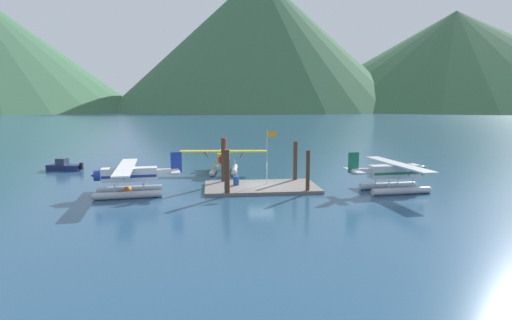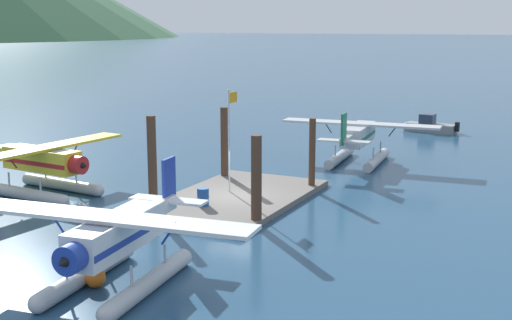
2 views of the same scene
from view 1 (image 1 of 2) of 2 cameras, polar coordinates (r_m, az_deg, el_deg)
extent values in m
plane|color=navy|center=(39.65, 0.73, -4.04)|extent=(1200.00, 1200.00, 0.00)
cube|color=#66605B|center=(39.62, 0.73, -3.83)|extent=(10.94, 6.32, 0.30)
cylinder|color=#4C3323|center=(36.14, -4.11, -1.84)|extent=(0.49, 0.49, 4.20)
cylinder|color=#4C3323|center=(37.36, 7.33, -1.70)|extent=(0.36, 0.36, 4.03)
cylinder|color=#4C3323|center=(41.55, -4.63, -0.17)|extent=(0.44, 0.44, 4.78)
cylinder|color=#4C3323|center=(42.61, 5.57, -0.27)|extent=(0.43, 0.43, 4.35)
cylinder|color=silver|center=(39.89, 1.56, 0.36)|extent=(0.08, 0.08, 5.34)
cube|color=orange|center=(39.72, 2.22, 3.69)|extent=(0.90, 0.03, 0.56)
sphere|color=gold|center=(39.63, 1.58, 4.26)|extent=(0.10, 0.10, 0.10)
cylinder|color=#1E4C99|center=(39.78, -2.82, -2.92)|extent=(0.58, 0.58, 0.88)
torus|color=#1E4C99|center=(39.78, -2.82, -2.92)|extent=(0.62, 0.62, 0.04)
sphere|color=orange|center=(39.03, -17.71, -4.06)|extent=(0.73, 0.73, 0.73)
cone|color=#2D5638|center=(564.22, 26.10, 12.38)|extent=(423.24, 423.24, 120.36)
cone|color=#386042|center=(501.60, 0.45, 16.25)|extent=(352.23, 352.23, 162.47)
cylinder|color=#B7BABF|center=(49.06, -3.06, -1.36)|extent=(1.13, 5.63, 0.64)
sphere|color=#B7BABF|center=(46.30, -3.17, -1.92)|extent=(0.64, 0.64, 0.64)
cylinder|color=#B7BABF|center=(49.20, -5.98, -1.37)|extent=(1.13, 5.63, 0.64)
sphere|color=#B7BABF|center=(46.45, -6.25, -1.92)|extent=(0.64, 0.64, 0.64)
cylinder|color=#B7BABF|center=(47.77, -3.11, -0.80)|extent=(0.10, 0.10, 0.70)
cylinder|color=#B7BABF|center=(50.14, -3.03, -0.39)|extent=(0.10, 0.10, 0.70)
cylinder|color=#B7BABF|center=(47.91, -6.10, -0.81)|extent=(0.10, 0.10, 0.70)
cylinder|color=#B7BABF|center=(50.28, -5.88, -0.40)|extent=(0.10, 0.10, 0.70)
cube|color=yellow|center=(48.88, -4.54, 0.51)|extent=(1.66, 4.89, 1.20)
cube|color=#B21E1E|center=(48.89, -4.54, 0.39)|extent=(1.67, 4.80, 0.24)
cube|color=#283347|center=(47.77, -4.62, 0.73)|extent=(1.15, 1.19, 0.56)
cube|color=yellow|center=(48.50, -4.57, 1.25)|extent=(10.48, 2.31, 0.14)
cylinder|color=#B21E1E|center=(48.46, -1.97, 0.86)|extent=(0.63, 0.13, 0.84)
cylinder|color=#B21E1E|center=(48.71, -7.15, 0.84)|extent=(0.63, 0.13, 0.84)
cylinder|color=#B21E1E|center=(46.21, -4.73, 0.08)|extent=(1.01, 0.68, 0.96)
cone|color=black|center=(45.76, -4.76, 0.00)|extent=(0.39, 0.38, 0.36)
cube|color=yellow|center=(52.09, -4.35, 1.08)|extent=(0.63, 2.23, 0.56)
cube|color=#B21E1E|center=(52.89, -4.31, 2.11)|extent=(0.21, 1.01, 1.90)
cube|color=yellow|center=(52.87, -4.30, 1.29)|extent=(3.26, 1.08, 0.10)
cylinder|color=#B7BABF|center=(41.43, 17.99, -3.46)|extent=(5.63, 1.09, 0.64)
sphere|color=#B7BABF|center=(42.85, 21.28, -3.25)|extent=(0.64, 0.64, 0.64)
cylinder|color=#B7BABF|center=(39.31, 19.76, -4.14)|extent=(5.63, 1.09, 0.64)
sphere|color=#B7BABF|center=(40.81, 23.15, -3.88)|extent=(0.64, 0.64, 0.64)
cylinder|color=#B7BABF|center=(41.90, 19.47, -2.47)|extent=(0.10, 0.10, 0.70)
cylinder|color=#B7BABF|center=(40.74, 16.56, -2.63)|extent=(0.10, 0.10, 0.70)
cylinder|color=#B7BABF|center=(39.81, 21.29, -3.09)|extent=(0.10, 0.10, 0.70)
cylinder|color=#B7BABF|center=(38.59, 18.27, -3.28)|extent=(0.10, 0.10, 0.70)
cube|color=silver|center=(40.08, 18.95, -1.52)|extent=(4.88, 1.63, 1.20)
cube|color=#196B47|center=(40.10, 18.95, -1.66)|extent=(4.79, 1.64, 0.24)
cube|color=#283347|center=(40.58, 20.30, -1.00)|extent=(1.18, 1.14, 0.56)
cube|color=silver|center=(40.13, 19.37, -0.56)|extent=(2.24, 10.48, 0.14)
cylinder|color=#196B47|center=(42.07, 17.84, -0.58)|extent=(0.13, 0.63, 0.84)
cylinder|color=#196B47|center=(38.33, 21.00, -1.53)|extent=(0.13, 0.63, 0.84)
cylinder|color=#196B47|center=(41.49, 22.19, -1.37)|extent=(0.68, 1.01, 0.96)
cone|color=black|center=(41.74, 22.71, -1.35)|extent=(0.38, 0.39, 0.36)
cube|color=silver|center=(38.55, 14.77, -1.56)|extent=(2.23, 0.62, 0.56)
cube|color=#196B47|center=(38.05, 13.59, -0.35)|extent=(1.01, 0.20, 1.90)
cube|color=silver|center=(38.20, 13.69, -1.46)|extent=(1.06, 3.25, 0.10)
cylinder|color=#B7BABF|center=(37.10, -17.47, -4.74)|extent=(5.64, 1.28, 0.64)
sphere|color=#B7BABF|center=(37.44, -21.76, -4.83)|extent=(0.64, 0.64, 0.64)
cylinder|color=#B7BABF|center=(39.54, -17.20, -3.96)|extent=(5.64, 1.28, 0.64)
sphere|color=#B7BABF|center=(39.85, -21.22, -4.05)|extent=(0.64, 0.64, 0.64)
cylinder|color=#B7BABF|center=(37.08, -19.36, -3.77)|extent=(0.10, 0.10, 0.70)
cylinder|color=#B7BABF|center=(36.89, -15.65, -3.67)|extent=(0.10, 0.10, 0.70)
cylinder|color=#B7BABF|center=(39.52, -18.97, -3.05)|extent=(0.10, 0.10, 0.70)
cylinder|color=#B7BABF|center=(39.34, -15.49, -2.96)|extent=(0.10, 0.10, 0.70)
cube|color=white|center=(38.02, -17.43, -1.95)|extent=(4.91, 1.79, 1.20)
cube|color=#1E389E|center=(38.04, -17.42, -2.10)|extent=(4.82, 1.80, 0.24)
cube|color=#283347|center=(38.07, -19.07, -1.50)|extent=(1.21, 1.17, 0.56)
cube|color=white|center=(37.94, -17.92, -0.96)|extent=(2.60, 10.49, 0.14)
cylinder|color=#1E389E|center=(35.83, -18.19, -2.02)|extent=(0.15, 0.63, 0.84)
cylinder|color=#1E389E|center=(40.16, -17.64, -0.96)|extent=(0.15, 0.63, 0.84)
cylinder|color=#1E389E|center=(38.33, -21.45, -2.06)|extent=(0.71, 1.02, 0.96)
cone|color=black|center=(38.40, -22.12, -2.07)|extent=(0.39, 0.40, 0.36)
cube|color=white|center=(37.89, -12.53, -1.65)|extent=(2.24, 0.69, 0.56)
cube|color=#1E389E|center=(37.77, -11.20, -0.34)|extent=(1.01, 0.24, 1.90)
cube|color=white|center=(37.88, -11.32, -1.47)|extent=(1.17, 3.27, 0.10)
cube|color=navy|center=(55.81, -25.40, -0.96)|extent=(4.45, 2.55, 0.70)
sphere|color=navy|center=(57.01, -27.15, -0.90)|extent=(0.70, 0.70, 0.70)
cube|color=#283347|center=(55.88, -25.70, -0.19)|extent=(1.45, 1.38, 0.80)
cube|color=black|center=(54.53, -23.43, -0.78)|extent=(0.40, 0.43, 0.80)
camera|label=2|loc=(34.01, -55.05, 6.01)|focal=47.41mm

